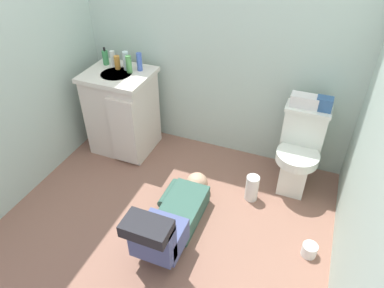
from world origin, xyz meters
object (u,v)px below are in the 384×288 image
at_px(toilet, 299,151).
at_px(bottle_green, 129,64).
at_px(person_plumber, 172,219).
at_px(toilet_paper_roll, 309,250).
at_px(bottle_amber, 117,62).
at_px(bottle_blue, 139,62).
at_px(soap_dispenser, 105,57).
at_px(bottle_clear, 126,61).
at_px(vanity_cabinet, 122,111).
at_px(tissue_box, 305,101).
at_px(faucet, 125,62).
at_px(paper_towel_roll, 252,188).
at_px(bottle_white, 113,59).
at_px(toiletry_bag, 324,104).

relative_size(toilet, bottle_green, 4.80).
bearing_deg(person_plumber, toilet_paper_roll, 11.27).
height_order(bottle_amber, bottle_blue, bottle_blue).
bearing_deg(soap_dispenser, bottle_amber, -16.39).
bearing_deg(toilet_paper_roll, bottle_clear, 157.84).
bearing_deg(bottle_amber, person_plumber, -44.94).
height_order(vanity_cabinet, bottle_green, bottle_green).
bearing_deg(bottle_clear, toilet_paper_roll, -22.16).
distance_m(person_plumber, toilet_paper_roll, 1.03).
relative_size(tissue_box, bottle_clear, 1.29).
relative_size(vanity_cabinet, bottle_green, 5.25).
xyz_separation_m(faucet, tissue_box, (1.63, 0.01, -0.07)).
height_order(faucet, bottle_green, bottle_green).
xyz_separation_m(tissue_box, bottle_blue, (-1.46, -0.03, 0.10)).
height_order(vanity_cabinet, faucet, faucet).
relative_size(bottle_clear, toilet_paper_roll, 1.55).
bearing_deg(toilet, paper_towel_roll, -133.20).
xyz_separation_m(bottle_green, bottle_blue, (0.07, 0.07, 0.00)).
bearing_deg(soap_dispenser, person_plumber, -41.99).
height_order(tissue_box, bottle_green, bottle_green).
relative_size(bottle_white, bottle_amber, 1.17).
height_order(bottle_blue, paper_towel_roll, bottle_blue).
distance_m(bottle_clear, bottle_green, 0.07).
distance_m(tissue_box, bottle_clear, 1.59).
relative_size(faucet, bottle_green, 0.64).
xyz_separation_m(toiletry_bag, bottle_white, (-1.89, -0.03, 0.09)).
bearing_deg(bottle_green, toilet_paper_roll, -21.62).
height_order(toiletry_bag, paper_towel_roll, toiletry_bag).
height_order(vanity_cabinet, person_plumber, vanity_cabinet).
xyz_separation_m(faucet, bottle_blue, (0.17, -0.02, 0.03)).
bearing_deg(toiletry_bag, paper_towel_roll, -134.65).
bearing_deg(bottle_white, toiletry_bag, 0.97).
distance_m(vanity_cabinet, toilet_paper_roll, 2.05).
distance_m(bottle_amber, bottle_green, 0.14).
bearing_deg(bottle_amber, toiletry_bag, 2.26).
bearing_deg(faucet, paper_towel_roll, -16.32).
bearing_deg(paper_towel_roll, soap_dispenser, 166.26).
bearing_deg(soap_dispenser, tissue_box, 0.85).
relative_size(bottle_green, bottle_blue, 0.95).
bearing_deg(tissue_box, toilet, -63.57).
xyz_separation_m(bottle_blue, toilet_paper_roll, (1.74, -0.79, -0.85)).
xyz_separation_m(toilet, person_plumber, (-0.77, -0.92, -0.19)).
relative_size(tissue_box, bottle_amber, 1.79).
bearing_deg(person_plumber, bottle_clear, 131.90).
relative_size(soap_dispenser, paper_towel_roll, 0.70).
height_order(soap_dispenser, toilet_paper_roll, soap_dispenser).
xyz_separation_m(toiletry_bag, toilet_paper_roll, (0.13, -0.82, -0.76)).
relative_size(faucet, tissue_box, 0.45).
distance_m(vanity_cabinet, bottle_amber, 0.47).
height_order(bottle_green, paper_towel_roll, bottle_green).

